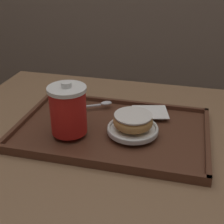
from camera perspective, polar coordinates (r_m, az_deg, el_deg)
cafe_table at (r=0.94m, az=0.50°, el=-12.54°), size 0.99×0.79×0.72m
serving_tray at (r=0.86m, az=0.00°, el=-3.37°), size 0.51×0.33×0.02m
napkin_paper at (r=0.92m, az=6.97°, el=0.00°), size 0.12×0.11×0.00m
coffee_cup_front at (r=0.80m, az=-8.02°, el=0.45°), size 0.10×0.10×0.14m
plate_with_chocolate_donut at (r=0.82m, az=3.81°, el=-3.10°), size 0.13×0.13×0.01m
donut_chocolate_glazed at (r=0.81m, az=3.86°, el=-1.58°), size 0.10×0.10×0.04m
spoon at (r=0.95m, az=-2.53°, el=1.41°), size 0.15×0.09×0.01m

